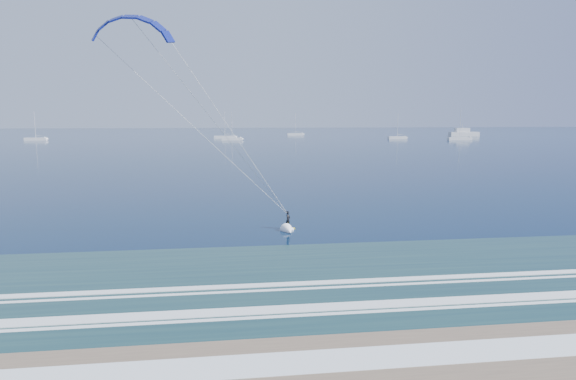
# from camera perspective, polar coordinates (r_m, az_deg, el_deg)

# --- Properties ---
(ground) EXTENTS (900.00, 900.00, 0.00)m
(ground) POSITION_cam_1_polar(r_m,az_deg,el_deg) (22.93, 6.79, -17.82)
(ground) COLOR #071F3E
(ground) RESTS_ON ground
(kitesurfer_rig) EXTENTS (16.69, 8.49, 18.19)m
(kitesurfer_rig) POSITION_cam_1_polar(r_m,az_deg,el_deg) (41.40, -7.78, 6.96)
(kitesurfer_rig) COLOR gold
(kitesurfer_rig) RESTS_ON ground
(motor_yacht) EXTENTS (15.32, 4.09, 6.29)m
(motor_yacht) POSITION_cam_1_polar(r_m,az_deg,el_deg) (279.57, 18.90, 6.00)
(motor_yacht) COLOR silver
(motor_yacht) RESTS_ON ground
(sailboat_1) EXTENTS (8.93, 2.40, 12.23)m
(sailboat_1) POSITION_cam_1_polar(r_m,az_deg,el_deg) (243.43, -26.23, 5.12)
(sailboat_1) COLOR silver
(sailboat_1) RESTS_ON ground
(sailboat_2) EXTENTS (10.05, 2.40, 13.37)m
(sailboat_2) POSITION_cam_1_polar(r_m,az_deg,el_deg) (241.05, -7.03, 5.87)
(sailboat_2) COLOR silver
(sailboat_2) RESTS_ON ground
(sailboat_3) EXTENTS (8.64, 2.40, 12.00)m
(sailboat_3) POSITION_cam_1_polar(r_m,az_deg,el_deg) (220.28, -6.25, 5.67)
(sailboat_3) COLOR silver
(sailboat_3) RESTS_ON ground
(sailboat_4) EXTENTS (8.87, 2.40, 12.04)m
(sailboat_4) POSITION_cam_1_polar(r_m,az_deg,el_deg) (278.90, 0.82, 6.23)
(sailboat_4) COLOR silver
(sailboat_4) RESTS_ON ground
(sailboat_5) EXTENTS (8.44, 2.40, 11.55)m
(sailboat_5) POSITION_cam_1_polar(r_m,az_deg,el_deg) (238.35, 12.05, 5.73)
(sailboat_5) COLOR silver
(sailboat_5) RESTS_ON ground
(sailboat_6) EXTENTS (10.51, 2.40, 14.00)m
(sailboat_6) POSITION_cam_1_polar(r_m,az_deg,el_deg) (235.31, 18.53, 5.46)
(sailboat_6) COLOR silver
(sailboat_6) RESTS_ON ground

